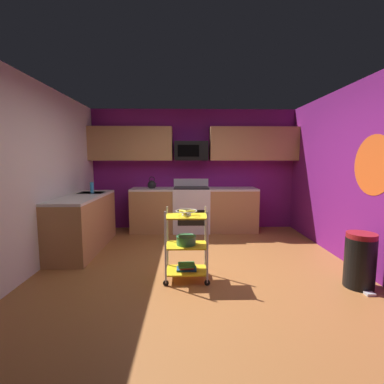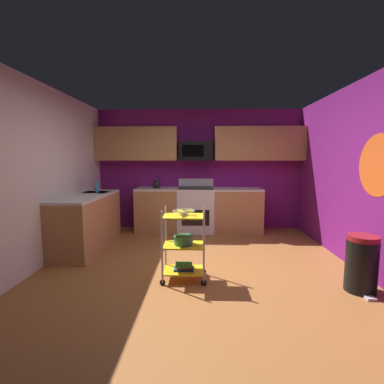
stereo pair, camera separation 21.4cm
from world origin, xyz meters
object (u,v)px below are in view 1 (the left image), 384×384
mixing_bowl_large (186,240)px  kettle (152,185)px  rolling_cart (186,245)px  trash_can (360,260)px  dish_soap_bottle (92,188)px  fruit_bowl (186,212)px  book_stack (187,267)px  oven_range (191,209)px  microwave (191,151)px

mixing_bowl_large → kettle: size_ratio=0.95×
rolling_cart → trash_can: size_ratio=1.39×
mixing_bowl_large → trash_can: (2.07, -0.24, -0.19)m
dish_soap_bottle → fruit_bowl: bearing=-43.0°
rolling_cart → book_stack: 0.28m
rolling_cart → dish_soap_bottle: size_ratio=4.57×
oven_range → mixing_bowl_large: bearing=-92.6°
oven_range → rolling_cart: bearing=-92.5°
fruit_bowl → book_stack: fruit_bowl is taller
dish_soap_bottle → trash_can: dish_soap_bottle is taller
fruit_bowl → mixing_bowl_large: size_ratio=1.08×
microwave → trash_can: size_ratio=1.06×
mixing_bowl_large → kettle: bearing=106.5°
trash_can → rolling_cart: bearing=173.3°
rolling_cart → fruit_bowl: 0.42m
microwave → kettle: (-0.83, -0.11, -0.70)m
book_stack → kettle: 2.66m
kettle → rolling_cart: bearing=-73.4°
rolling_cart → fruit_bowl: bearing=63.4°
oven_range → book_stack: bearing=-92.5°
kettle → dish_soap_bottle: kettle is taller
rolling_cart → oven_range: bearing=87.5°
mixing_bowl_large → kettle: kettle is taller
oven_range → book_stack: 2.45m
fruit_bowl → trash_can: bearing=-6.7°
fruit_bowl → oven_range: bearing=87.5°
microwave → dish_soap_bottle: (-1.79, -0.96, -0.68)m
microwave → dish_soap_bottle: 2.14m
rolling_cart → mixing_bowl_large: bearing=180.0°
microwave → kettle: size_ratio=2.65×
dish_soap_bottle → mixing_bowl_large: bearing=-43.0°
microwave → mixing_bowl_large: (-0.11, -2.53, -1.18)m
book_stack → rolling_cart: bearing=0.0°
rolling_cart → dish_soap_bottle: (-1.69, 1.57, 0.57)m
dish_soap_bottle → trash_can: (3.75, -1.81, -0.69)m
book_stack → dish_soap_bottle: 2.46m
trash_can → microwave: bearing=125.2°
trash_can → oven_range: bearing=126.3°
microwave → oven_range: bearing=-89.7°
fruit_bowl → mixing_bowl_large: fruit_bowl is taller
dish_soap_bottle → oven_range: bearing=25.6°
rolling_cart → mixing_bowl_large: (-0.00, 0.00, 0.07)m
book_stack → kettle: kettle is taller
book_stack → dish_soap_bottle: (-1.69, 1.57, 0.85)m
oven_range → dish_soap_bottle: dish_soap_bottle is taller
kettle → book_stack: bearing=-73.4°
dish_soap_bottle → rolling_cart: bearing=-43.0°
mixing_bowl_large → fruit_bowl: bearing=0.0°
kettle → trash_can: bearing=-43.7°
fruit_bowl → book_stack: 0.71m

